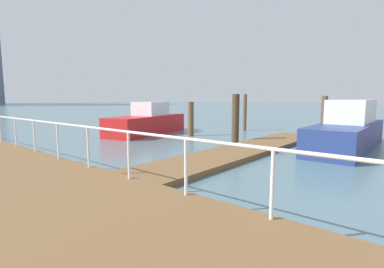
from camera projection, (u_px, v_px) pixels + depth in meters
name	position (u px, v px, depth m)	size (l,w,h in m)	color
ground_plane	(47.00, 137.00, 16.07)	(300.00, 300.00, 0.00)	slate
floating_dock	(242.00, 151.00, 11.44)	(12.90, 2.00, 0.18)	brown
boardwalk_railing	(88.00, 135.00, 7.30)	(0.06, 30.16, 1.08)	white
dock_piling_0	(191.00, 119.00, 16.55)	(0.34, 0.34, 1.98)	brown
dock_piling_1	(324.00, 120.00, 13.50)	(0.28, 0.28, 2.30)	brown
dock_piling_2	(245.00, 113.00, 19.24)	(0.26, 0.26, 2.46)	brown
dock_piling_4	(236.00, 119.00, 13.86)	(0.36, 0.36, 2.39)	#473826
moored_boat_0	(348.00, 130.00, 12.44)	(7.17, 1.94, 2.12)	navy
moored_boat_2	(148.00, 122.00, 17.65)	(6.44, 3.30, 1.96)	red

